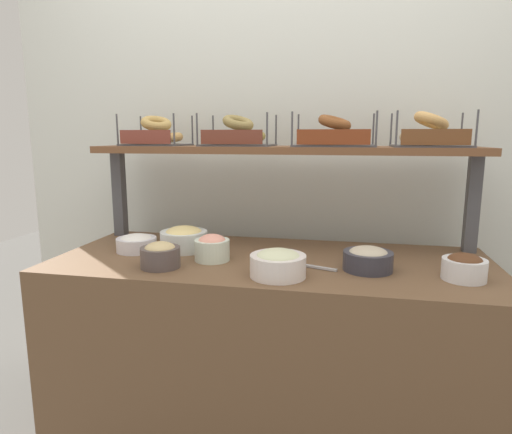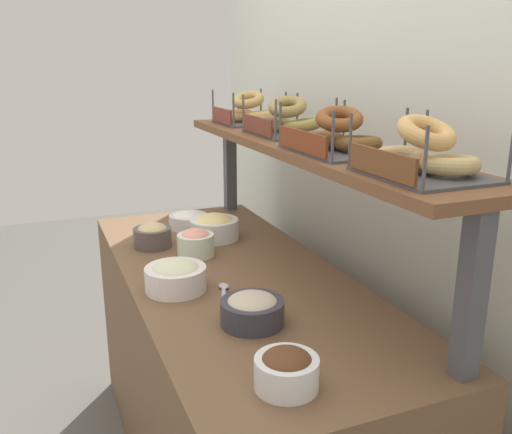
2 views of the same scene
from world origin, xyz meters
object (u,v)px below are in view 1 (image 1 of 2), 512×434
(bowl_chocolate_spread, at_px, (464,267))
(bagel_basket_cinnamon_raisin, at_px, (334,136))
(bowl_cream_cheese, at_px, (137,243))
(bowl_hummus, at_px, (160,255))
(bagel_basket_everything, at_px, (238,135))
(bowl_lox_spread, at_px, (212,247))
(bowl_tuna_salad, at_px, (368,259))
(bowl_scallion_spread, at_px, (278,263))
(bagel_basket_sesame, at_px, (156,135))
(bagel_basket_plain, at_px, (430,135))
(bowl_egg_salad, at_px, (184,238))
(serving_spoon_near_plate, at_px, (306,265))

(bowl_chocolate_spread, distance_m, bagel_basket_cinnamon_raisin, 0.73)
(bagel_basket_cinnamon_raisin, bearing_deg, bowl_cream_cheese, -162.40)
(bowl_hummus, distance_m, bagel_basket_everything, 0.67)
(bowl_hummus, height_order, bagel_basket_cinnamon_raisin, bagel_basket_cinnamon_raisin)
(bowl_lox_spread, xyz_separation_m, bagel_basket_everything, (0.02, 0.35, 0.43))
(bowl_tuna_salad, distance_m, bowl_cream_cheese, 0.94)
(bowl_hummus, relative_size, bowl_scallion_spread, 0.75)
(bagel_basket_sesame, distance_m, bagel_basket_plain, 1.19)
(bowl_lox_spread, relative_size, bowl_scallion_spread, 0.71)
(bowl_hummus, height_order, bowl_cream_cheese, bowl_hummus)
(bowl_lox_spread, height_order, bagel_basket_plain, bagel_basket_plain)
(bagel_basket_cinnamon_raisin, bearing_deg, bagel_basket_everything, 175.53)
(bagel_basket_sesame, height_order, bagel_basket_cinnamon_raisin, bagel_basket_sesame)
(bowl_egg_salad, height_order, serving_spoon_near_plate, bowl_egg_salad)
(bowl_cream_cheese, bearing_deg, serving_spoon_near_plate, -6.90)
(bagel_basket_cinnamon_raisin, bearing_deg, bowl_hummus, -143.20)
(bowl_cream_cheese, xyz_separation_m, serving_spoon_near_plate, (0.71, -0.09, -0.03))
(bowl_scallion_spread, height_order, bagel_basket_sesame, bagel_basket_sesame)
(bowl_lox_spread, height_order, bowl_chocolate_spread, bowl_lox_spread)
(bowl_chocolate_spread, bearing_deg, serving_spoon_near_plate, 176.06)
(bowl_scallion_spread, relative_size, bagel_basket_plain, 0.65)
(bowl_cream_cheese, height_order, bagel_basket_plain, bagel_basket_plain)
(serving_spoon_near_plate, height_order, bagel_basket_plain, bagel_basket_plain)
(bowl_egg_salad, bearing_deg, bagel_basket_sesame, 132.71)
(bagel_basket_plain, bearing_deg, bowl_scallion_spread, -138.78)
(bowl_tuna_salad, bearing_deg, bowl_cream_cheese, 175.13)
(bowl_lox_spread, bearing_deg, bagel_basket_cinnamon_raisin, 36.11)
(bowl_cream_cheese, bearing_deg, bowl_lox_spread, -11.23)
(bowl_hummus, height_order, serving_spoon_near_plate, bowl_hummus)
(bowl_scallion_spread, bearing_deg, serving_spoon_near_plate, 57.21)
(bowl_scallion_spread, bearing_deg, bowl_chocolate_spread, 8.58)
(bowl_tuna_salad, bearing_deg, serving_spoon_near_plate, -178.20)
(bowl_cream_cheese, xyz_separation_m, bagel_basket_everything, (0.37, 0.28, 0.44))
(bowl_scallion_spread, bearing_deg, bagel_basket_everything, 117.92)
(bagel_basket_everything, bearing_deg, bowl_egg_salad, -127.90)
(bowl_lox_spread, bearing_deg, bowl_hummus, -141.36)
(serving_spoon_near_plate, bearing_deg, bowl_egg_salad, 165.01)
(bowl_chocolate_spread, bearing_deg, bowl_lox_spread, 176.58)
(serving_spoon_near_plate, bearing_deg, bowl_lox_spread, 177.34)
(bagel_basket_everything, xyz_separation_m, bagel_basket_cinnamon_raisin, (0.42, -0.03, -0.00))
(bowl_scallion_spread, xyz_separation_m, bagel_basket_plain, (0.54, 0.47, 0.43))
(bowl_lox_spread, distance_m, serving_spoon_near_plate, 0.37)
(bowl_scallion_spread, xyz_separation_m, bagel_basket_everything, (-0.26, 0.50, 0.43))
(bagel_basket_sesame, relative_size, bagel_basket_everything, 0.91)
(bowl_cream_cheese, relative_size, serving_spoon_near_plate, 0.94)
(bowl_lox_spread, xyz_separation_m, serving_spoon_near_plate, (0.36, -0.02, -0.04))
(bagel_basket_sesame, height_order, bagel_basket_everything, same)
(bowl_cream_cheese, bearing_deg, bagel_basket_cinnamon_raisin, 17.60)
(bowl_hummus, relative_size, bagel_basket_plain, 0.49)
(bowl_tuna_salad, bearing_deg, bowl_scallion_spread, -155.87)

